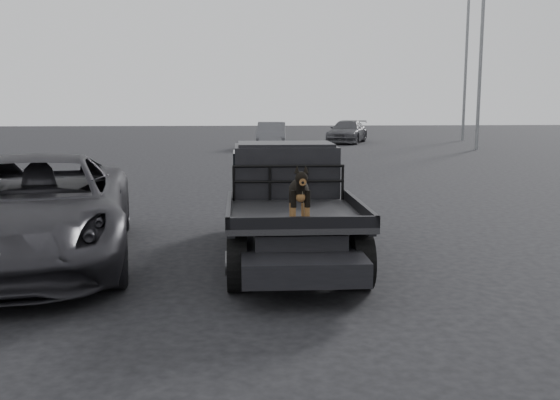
{
  "coord_description": "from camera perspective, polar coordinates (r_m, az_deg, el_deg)",
  "views": [
    {
      "loc": [
        -0.66,
        -7.98,
        2.48
      ],
      "look_at": [
        -0.17,
        -0.48,
        1.3
      ],
      "focal_mm": 40.0,
      "sensor_mm": 36.0,
      "label": 1
    }
  ],
  "objects": [
    {
      "name": "ground",
      "position": [
        8.39,
        0.98,
        -8.29
      ],
      "size": [
        120.0,
        120.0,
        0.0
      ],
      "primitive_type": "plane",
      "color": "black",
      "rests_on": "ground"
    },
    {
      "name": "dog",
      "position": [
        8.16,
        1.76,
        0.52
      ],
      "size": [
        0.32,
        0.6,
        0.74
      ],
      "primitive_type": null,
      "color": "black",
      "rests_on": "flatbed_ute"
    },
    {
      "name": "headache_rack",
      "position": [
        10.04,
        0.78,
        1.55
      ],
      "size": [
        1.8,
        0.08,
        0.55
      ],
      "primitive_type": null,
      "color": "black",
      "rests_on": "flatbed_ute"
    },
    {
      "name": "parked_suv",
      "position": [
        10.36,
        -21.45,
        -0.85
      ],
      "size": [
        3.73,
        6.38,
        1.67
      ],
      "primitive_type": "imported",
      "rotation": [
        0.0,
        0.0,
        0.17
      ],
      "color": "#29292D",
      "rests_on": "ground"
    },
    {
      "name": "floodlight_mid",
      "position": [
        34.89,
        18.1,
        16.79
      ],
      "size": [
        1.08,
        0.28,
        13.85
      ],
      "color": "slate",
      "rests_on": "ground"
    },
    {
      "name": "distant_car_b",
      "position": [
        39.08,
        6.17,
        6.23
      ],
      "size": [
        3.49,
        5.11,
        1.37
      ],
      "primitive_type": "imported",
      "rotation": [
        0.0,
        0.0,
        -0.37
      ],
      "color": "#45454A",
      "rests_on": "ground"
    },
    {
      "name": "ute_cab",
      "position": [
        10.76,
        0.47,
        2.93
      ],
      "size": [
        1.72,
        1.3,
        0.88
      ],
      "primitive_type": null,
      "color": "black",
      "rests_on": "flatbed_ute"
    },
    {
      "name": "flatbed_ute",
      "position": [
        9.96,
        0.87,
        -2.79
      ],
      "size": [
        2.0,
        5.4,
        0.92
      ],
      "primitive_type": null,
      "color": "black",
      "rests_on": "ground"
    },
    {
      "name": "distant_car_a",
      "position": [
        34.3,
        -0.78,
        5.95
      ],
      "size": [
        1.83,
        4.41,
        1.42
      ],
      "primitive_type": "imported",
      "rotation": [
        0.0,
        0.0,
        -0.08
      ],
      "color": "#515156",
      "rests_on": "ground"
    },
    {
      "name": "floodlight_far",
      "position": [
        43.19,
        16.82,
        15.96
      ],
      "size": [
        1.08,
        0.28,
        14.92
      ],
      "color": "slate",
      "rests_on": "ground"
    }
  ]
}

